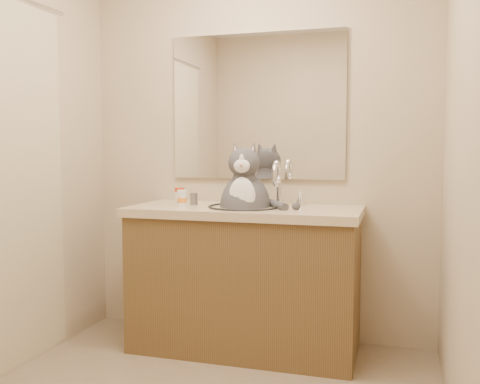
# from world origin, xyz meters

# --- Properties ---
(room) EXTENTS (2.22, 2.52, 2.42)m
(room) POSITION_xyz_m (0.00, 0.00, 1.20)
(room) COLOR #87755D
(room) RESTS_ON ground
(vanity) EXTENTS (1.34, 0.59, 1.12)m
(vanity) POSITION_xyz_m (0.00, 0.96, 0.44)
(vanity) COLOR brown
(vanity) RESTS_ON ground
(mirror) EXTENTS (1.10, 0.02, 0.90)m
(mirror) POSITION_xyz_m (0.00, 1.24, 1.45)
(mirror) COLOR white
(mirror) RESTS_ON room
(cat) EXTENTS (0.45, 0.36, 0.59)m
(cat) POSITION_xyz_m (0.00, 0.97, 0.88)
(cat) COLOR #47474C
(cat) RESTS_ON vanity
(pill_bottle_redcap) EXTENTS (0.08, 0.08, 0.10)m
(pill_bottle_redcap) POSITION_xyz_m (-0.42, 0.98, 0.90)
(pill_bottle_redcap) COLOR white
(pill_bottle_redcap) RESTS_ON vanity
(pill_bottle_orange) EXTENTS (0.07, 0.07, 0.10)m
(pill_bottle_orange) POSITION_xyz_m (-0.35, 0.87, 0.90)
(pill_bottle_orange) COLOR white
(pill_bottle_orange) RESTS_ON vanity
(grey_canister) EXTENTS (0.05, 0.05, 0.07)m
(grey_canister) POSITION_xyz_m (-0.32, 0.98, 0.89)
(grey_canister) COLOR slate
(grey_canister) RESTS_ON vanity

